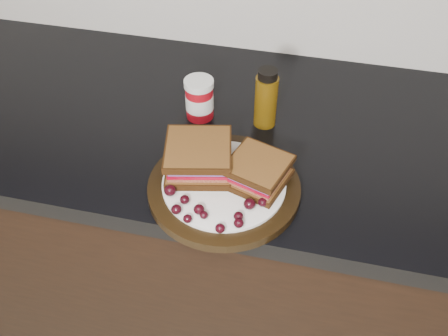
# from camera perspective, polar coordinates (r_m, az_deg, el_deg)

# --- Properties ---
(base_cabinets) EXTENTS (3.96, 0.58, 0.86)m
(base_cabinets) POSITION_cam_1_polar(r_m,az_deg,el_deg) (1.41, 3.06, -10.16)
(base_cabinets) COLOR black
(base_cabinets) RESTS_ON ground_plane
(countertop) EXTENTS (3.98, 0.60, 0.04)m
(countertop) POSITION_cam_1_polar(r_m,az_deg,el_deg) (1.07, 3.97, 3.87)
(countertop) COLOR black
(countertop) RESTS_ON base_cabinets
(plate) EXTENTS (0.28, 0.28, 0.02)m
(plate) POSITION_cam_1_polar(r_m,az_deg,el_deg) (0.92, 0.00, -2.27)
(plate) COLOR black
(plate) RESTS_ON countertop
(sandwich_left) EXTENTS (0.14, 0.14, 0.05)m
(sandwich_left) POSITION_cam_1_polar(r_m,az_deg,el_deg) (0.91, -2.93, 1.25)
(sandwich_left) COLOR brown
(sandwich_left) RESTS_ON plate
(sandwich_right) EXTENTS (0.13, 0.13, 0.05)m
(sandwich_right) POSITION_cam_1_polar(r_m,az_deg,el_deg) (0.89, 3.87, -0.40)
(sandwich_right) COLOR brown
(sandwich_right) RESTS_ON plate
(grape_0) EXTENTS (0.02, 0.02, 0.02)m
(grape_0) POSITION_cam_1_polar(r_m,az_deg,el_deg) (0.88, -6.18, -2.56)
(grape_0) COLOR black
(grape_0) RESTS_ON plate
(grape_1) EXTENTS (0.02, 0.02, 0.02)m
(grape_1) POSITION_cam_1_polar(r_m,az_deg,el_deg) (0.87, -4.52, -3.63)
(grape_1) COLOR black
(grape_1) RESTS_ON plate
(grape_2) EXTENTS (0.02, 0.02, 0.02)m
(grape_2) POSITION_cam_1_polar(r_m,az_deg,el_deg) (0.85, -5.47, -4.73)
(grape_2) COLOR black
(grape_2) RESTS_ON plate
(grape_3) EXTENTS (0.02, 0.02, 0.01)m
(grape_3) POSITION_cam_1_polar(r_m,az_deg,el_deg) (0.84, -4.18, -5.80)
(grape_3) COLOR black
(grape_3) RESTS_ON plate
(grape_4) EXTENTS (0.02, 0.02, 0.02)m
(grape_4) POSITION_cam_1_polar(r_m,az_deg,el_deg) (0.85, -2.87, -4.75)
(grape_4) COLOR black
(grape_4) RESTS_ON plate
(grape_5) EXTENTS (0.01, 0.01, 0.01)m
(grape_5) POSITION_cam_1_polar(r_m,az_deg,el_deg) (0.85, -2.31, -5.39)
(grape_5) COLOR black
(grape_5) RESTS_ON plate
(grape_6) EXTENTS (0.02, 0.02, 0.02)m
(grape_6) POSITION_cam_1_polar(r_m,az_deg,el_deg) (0.83, -0.45, -6.90)
(grape_6) COLOR black
(grape_6) RESTS_ON plate
(grape_7) EXTENTS (0.02, 0.02, 0.02)m
(grape_7) POSITION_cam_1_polar(r_m,az_deg,el_deg) (0.83, 1.69, -6.31)
(grape_7) COLOR black
(grape_7) RESTS_ON plate
(grape_8) EXTENTS (0.02, 0.02, 0.02)m
(grape_8) POSITION_cam_1_polar(r_m,az_deg,el_deg) (0.84, 1.66, -5.53)
(grape_8) COLOR black
(grape_8) RESTS_ON plate
(grape_9) EXTENTS (0.02, 0.02, 0.02)m
(grape_9) POSITION_cam_1_polar(r_m,az_deg,el_deg) (0.86, 2.94, -4.13)
(grape_9) COLOR black
(grape_9) RESTS_ON plate
(grape_10) EXTENTS (0.02, 0.02, 0.02)m
(grape_10) POSITION_cam_1_polar(r_m,az_deg,el_deg) (0.86, 4.45, -3.92)
(grape_10) COLOR black
(grape_10) RESTS_ON plate
(grape_11) EXTENTS (0.02, 0.02, 0.02)m
(grape_11) POSITION_cam_1_polar(r_m,az_deg,el_deg) (0.88, 4.99, -3.09)
(grape_11) COLOR black
(grape_11) RESTS_ON plate
(grape_12) EXTENTS (0.02, 0.02, 0.02)m
(grape_12) POSITION_cam_1_polar(r_m,az_deg,el_deg) (0.89, 4.77, -2.01)
(grape_12) COLOR black
(grape_12) RESTS_ON plate
(grape_13) EXTENTS (0.02, 0.02, 0.02)m
(grape_13) POSITION_cam_1_polar(r_m,az_deg,el_deg) (0.91, 6.15, -0.70)
(grape_13) COLOR black
(grape_13) RESTS_ON plate
(grape_14) EXTENTS (0.02, 0.02, 0.01)m
(grape_14) POSITION_cam_1_polar(r_m,az_deg,el_deg) (0.93, 4.36, 0.47)
(grape_14) COLOR black
(grape_14) RESTS_ON plate
(grape_15) EXTENTS (0.02, 0.02, 0.02)m
(grape_15) POSITION_cam_1_polar(r_m,az_deg,el_deg) (0.94, -1.78, 1.12)
(grape_15) COLOR black
(grape_15) RESTS_ON plate
(grape_16) EXTENTS (0.02, 0.02, 0.01)m
(grape_16) POSITION_cam_1_polar(r_m,az_deg,el_deg) (0.94, -3.72, 0.92)
(grape_16) COLOR black
(grape_16) RESTS_ON plate
(grape_17) EXTENTS (0.02, 0.02, 0.02)m
(grape_17) POSITION_cam_1_polar(r_m,az_deg,el_deg) (0.93, -4.18, 0.43)
(grape_17) COLOR black
(grape_17) RESTS_ON plate
(grape_18) EXTENTS (0.02, 0.02, 0.02)m
(grape_18) POSITION_cam_1_polar(r_m,az_deg,el_deg) (0.91, -5.72, -0.77)
(grape_18) COLOR black
(grape_18) RESTS_ON plate
(grape_19) EXTENTS (0.02, 0.02, 0.02)m
(grape_19) POSITION_cam_1_polar(r_m,az_deg,el_deg) (0.91, -5.68, -0.58)
(grape_19) COLOR black
(grape_19) RESTS_ON plate
(grape_20) EXTENTS (0.02, 0.02, 0.01)m
(grape_20) POSITION_cam_1_polar(r_m,az_deg,el_deg) (0.92, -2.03, -0.31)
(grape_20) COLOR black
(grape_20) RESTS_ON plate
(grape_21) EXTENTS (0.02, 0.02, 0.02)m
(grape_21) POSITION_cam_1_polar(r_m,az_deg,el_deg) (0.92, -2.45, 0.12)
(grape_21) COLOR black
(grape_21) RESTS_ON plate
(grape_22) EXTENTS (0.02, 0.02, 0.02)m
(grape_22) POSITION_cam_1_polar(r_m,az_deg,el_deg) (0.92, -3.42, -0.34)
(grape_22) COLOR black
(grape_22) RESTS_ON plate
(condiment_jar) EXTENTS (0.08, 0.08, 0.09)m
(condiment_jar) POSITION_cam_1_polar(r_m,az_deg,el_deg) (1.06, -2.83, 7.91)
(condiment_jar) COLOR #9C0B15
(condiment_jar) RESTS_ON countertop
(oil_bottle) EXTENTS (0.06, 0.06, 0.13)m
(oil_bottle) POSITION_cam_1_polar(r_m,az_deg,el_deg) (1.03, 4.83, 7.99)
(oil_bottle) COLOR #4E3407
(oil_bottle) RESTS_ON countertop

